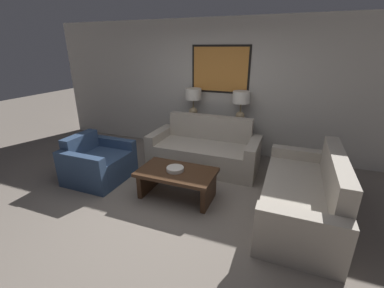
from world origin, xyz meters
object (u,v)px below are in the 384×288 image
(table_lamp_right, at_px, (241,101))
(couch_by_back_wall, at_px, (204,151))
(decorative_bowl, at_px, (175,169))
(armchair_near_back_wall, at_px, (98,163))
(table_lamp_left, at_px, (193,98))
(couch_by_side, at_px, (303,196))
(coffee_table, at_px, (177,178))
(console_table, at_px, (215,136))

(table_lamp_right, height_order, couch_by_back_wall, table_lamp_right)
(decorative_bowl, bearing_deg, armchair_near_back_wall, 177.96)
(table_lamp_right, distance_m, decorative_bowl, 2.07)
(table_lamp_left, height_order, couch_by_back_wall, table_lamp_left)
(couch_by_side, relative_size, decorative_bowl, 7.85)
(couch_by_back_wall, relative_size, couch_by_side, 1.00)
(decorative_bowl, height_order, armchair_near_back_wall, armchair_near_back_wall)
(armchair_near_back_wall, bearing_deg, decorative_bowl, -2.04)
(table_lamp_right, distance_m, coffee_table, 2.11)
(table_lamp_left, xyz_separation_m, couch_by_side, (2.19, -1.69, -0.84))
(console_table, distance_m, couch_by_back_wall, 0.69)
(console_table, distance_m, table_lamp_left, 0.92)
(couch_by_back_wall, distance_m, coffee_table, 1.18)
(table_lamp_left, bearing_deg, couch_by_side, -37.56)
(table_lamp_right, xyz_separation_m, couch_by_side, (1.21, -1.69, -0.84))
(console_table, distance_m, coffee_table, 1.87)
(couch_by_side, bearing_deg, table_lamp_right, 125.65)
(coffee_table, bearing_deg, couch_by_back_wall, 88.96)
(couch_by_side, xyz_separation_m, decorative_bowl, (-1.74, -0.19, 0.16))
(console_table, height_order, couch_by_back_wall, couch_by_back_wall)
(couch_by_side, height_order, coffee_table, couch_by_side)
(couch_by_back_wall, bearing_deg, coffee_table, -91.04)
(table_lamp_left, height_order, coffee_table, table_lamp_left)
(table_lamp_right, relative_size, armchair_near_back_wall, 0.62)
(console_table, bearing_deg, table_lamp_left, 180.00)
(coffee_table, xyz_separation_m, armchair_near_back_wall, (-1.49, 0.05, -0.04))
(console_table, relative_size, armchair_near_back_wall, 1.51)
(console_table, bearing_deg, table_lamp_right, 0.00)
(table_lamp_left, height_order, couch_by_side, table_lamp_left)
(table_lamp_left, xyz_separation_m, decorative_bowl, (0.45, -1.88, -0.68))
(table_lamp_left, distance_m, coffee_table, 2.10)
(table_lamp_left, bearing_deg, console_table, 0.00)
(table_lamp_left, relative_size, armchair_near_back_wall, 0.62)
(armchair_near_back_wall, bearing_deg, coffee_table, -1.79)
(table_lamp_right, xyz_separation_m, decorative_bowl, (-0.53, -1.88, -0.68))
(decorative_bowl, relative_size, armchair_near_back_wall, 0.26)
(console_table, relative_size, couch_by_back_wall, 0.73)
(table_lamp_left, xyz_separation_m, coffee_table, (0.47, -1.87, -0.83))
(console_table, xyz_separation_m, table_lamp_left, (-0.49, 0.00, 0.77))
(console_table, xyz_separation_m, couch_by_side, (1.70, -1.69, -0.07))
(couch_by_back_wall, bearing_deg, table_lamp_left, 125.50)
(console_table, height_order, armchair_near_back_wall, armchair_near_back_wall)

